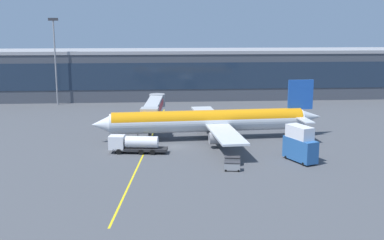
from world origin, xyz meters
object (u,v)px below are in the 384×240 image
Objects in this scene: fuel_tanker at (134,144)px; baggage_cart_0 at (232,166)px; catering_lift at (300,144)px; baggage_cart_1 at (232,160)px; main_airliner at (210,121)px.

fuel_tanker is 20.56m from baggage_cart_0.
fuel_tanker is 30.11m from catering_lift.
catering_lift is 2.53× the size of baggage_cart_1.
catering_lift reaches higher than baggage_cart_1.
main_airliner is 16.87× the size of baggage_cart_0.
baggage_cart_1 is at bearing 80.60° from baggage_cart_0.
fuel_tanker is (-15.17, -9.95, -2.14)m from main_airliner.
main_airliner is at bearing 33.27° from fuel_tanker.
main_airliner is 22.54m from catering_lift.
main_airliner reaches higher than fuel_tanker.
catering_lift is 12.32m from baggage_cart_1.
baggage_cart_1 is at bearing -28.11° from fuel_tanker.
fuel_tanker reaches higher than baggage_cart_0.
main_airliner is 16.87× the size of baggage_cart_1.
fuel_tanker is 1.52× the size of catering_lift.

